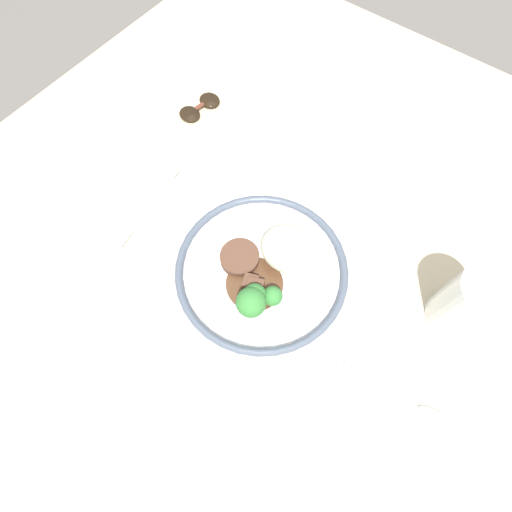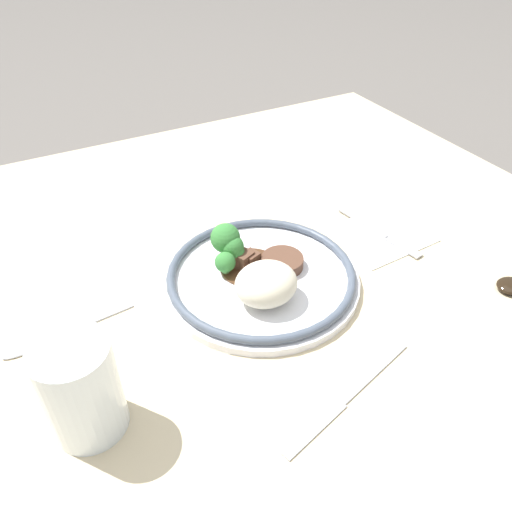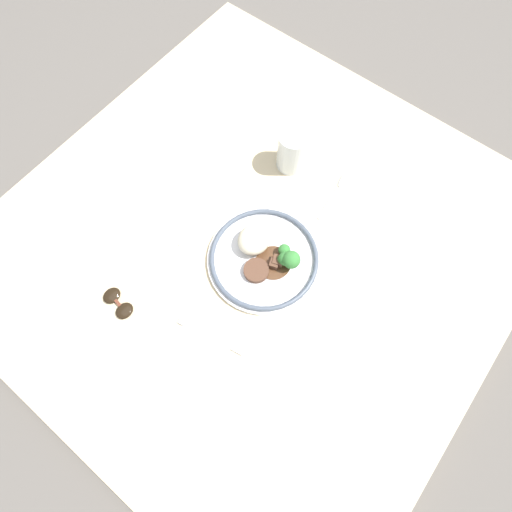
{
  "view_description": "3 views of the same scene",
  "coord_description": "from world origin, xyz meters",
  "px_view_note": "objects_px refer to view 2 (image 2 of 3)",
  "views": [
    {
      "loc": [
        0.1,
        -0.24,
        0.62
      ],
      "look_at": [
        -0.05,
        -0.04,
        0.08
      ],
      "focal_mm": 28.0,
      "sensor_mm": 36.0,
      "label": 1
    },
    {
      "loc": [
        0.23,
        0.42,
        0.51
      ],
      "look_at": [
        -0.04,
        -0.07,
        0.07
      ],
      "focal_mm": 35.0,
      "sensor_mm": 36.0,
      "label": 2
    },
    {
      "loc": [
        -0.32,
        -0.25,
        0.96
      ],
      "look_at": [
        -0.05,
        -0.04,
        0.08
      ],
      "focal_mm": 28.0,
      "sensor_mm": 36.0,
      "label": 3
    }
  ],
  "objects_px": {
    "fork": "(386,236)",
    "spoon": "(44,341)",
    "knife": "(346,400)",
    "plate": "(259,274)",
    "juice_glass": "(82,393)"
  },
  "relations": [
    {
      "from": "juice_glass",
      "to": "knife",
      "type": "bearing_deg",
      "value": 157.75
    },
    {
      "from": "juice_glass",
      "to": "fork",
      "type": "xyz_separation_m",
      "value": [
        -0.5,
        -0.12,
        -0.05
      ]
    },
    {
      "from": "plate",
      "to": "knife",
      "type": "bearing_deg",
      "value": 87.77
    },
    {
      "from": "plate",
      "to": "fork",
      "type": "height_order",
      "value": "plate"
    },
    {
      "from": "plate",
      "to": "spoon",
      "type": "bearing_deg",
      "value": -5.95
    },
    {
      "from": "fork",
      "to": "spoon",
      "type": "distance_m",
      "value": 0.52
    },
    {
      "from": "juice_glass",
      "to": "fork",
      "type": "height_order",
      "value": "juice_glass"
    },
    {
      "from": "juice_glass",
      "to": "knife",
      "type": "height_order",
      "value": "juice_glass"
    },
    {
      "from": "fork",
      "to": "spoon",
      "type": "height_order",
      "value": "same"
    },
    {
      "from": "knife",
      "to": "spoon",
      "type": "bearing_deg",
      "value": -57.13
    },
    {
      "from": "plate",
      "to": "knife",
      "type": "distance_m",
      "value": 0.22
    },
    {
      "from": "fork",
      "to": "knife",
      "type": "xyz_separation_m",
      "value": [
        0.24,
        0.22,
        -0.0
      ]
    },
    {
      "from": "knife",
      "to": "spoon",
      "type": "xyz_separation_m",
      "value": [
        0.28,
        -0.25,
        0.0
      ]
    },
    {
      "from": "knife",
      "to": "plate",
      "type": "bearing_deg",
      "value": -107.93
    },
    {
      "from": "fork",
      "to": "plate",
      "type": "bearing_deg",
      "value": -99.39
    }
  ]
}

